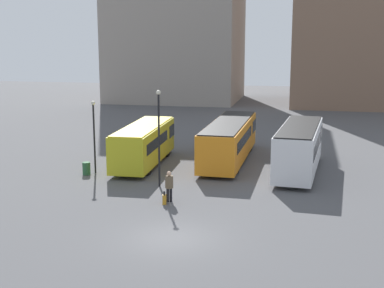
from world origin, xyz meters
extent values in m
plane|color=#4C4C4F|center=(0.00, 0.00, 0.00)|extent=(160.00, 160.00, 0.00)
cube|color=gray|center=(-12.83, 54.34, 12.67)|extent=(18.08, 15.50, 25.35)
cube|color=gold|center=(-5.47, 13.67, 1.54)|extent=(2.76, 9.44, 2.48)
cube|color=black|center=(-5.60, 17.51, 1.85)|extent=(2.54, 1.81, 0.94)
cube|color=black|center=(-5.44, 12.83, 1.85)|extent=(2.68, 6.07, 0.74)
cube|color=yellow|center=(-5.47, 13.67, 2.81)|extent=(2.56, 9.24, 0.08)
cylinder|color=black|center=(-5.57, 16.57, 0.54)|extent=(2.38, 1.17, 1.09)
cylinder|color=black|center=(-5.37, 10.77, 0.54)|extent=(2.38, 1.17, 1.09)
cube|color=orange|center=(0.35, 16.20, 1.56)|extent=(2.79, 12.00, 2.59)
cube|color=black|center=(0.43, 21.10, 1.89)|extent=(2.67, 2.23, 0.98)
cube|color=black|center=(0.33, 15.12, 1.89)|extent=(2.75, 7.69, 0.78)
cube|color=black|center=(0.35, 16.20, 2.90)|extent=(2.58, 11.75, 0.08)
cylinder|color=black|center=(0.41, 19.90, 0.49)|extent=(2.50, 1.01, 0.97)
cylinder|color=black|center=(0.28, 12.49, 0.49)|extent=(2.50, 1.01, 0.97)
cube|color=silver|center=(5.47, 13.55, 1.72)|extent=(3.19, 9.89, 2.86)
cube|color=black|center=(5.79, 17.52, 2.08)|extent=(2.60, 1.98, 1.09)
cube|color=black|center=(5.40, 12.67, 2.08)|extent=(2.94, 6.40, 0.86)
cube|color=black|center=(5.47, 13.55, 3.19)|extent=(2.98, 9.68, 0.08)
cylinder|color=black|center=(5.71, 16.55, 0.52)|extent=(2.40, 1.22, 1.04)
cylinder|color=black|center=(5.23, 10.54, 0.52)|extent=(2.40, 1.22, 1.04)
cylinder|color=black|center=(-1.55, 5.35, 0.40)|extent=(0.19, 0.19, 0.80)
cylinder|color=black|center=(-1.38, 5.38, 0.40)|extent=(0.19, 0.19, 0.80)
cylinder|color=brown|center=(-1.46, 5.37, 1.14)|extent=(0.53, 0.53, 0.69)
sphere|color=tan|center=(-1.46, 5.37, 1.62)|extent=(0.26, 0.26, 0.26)
cube|color=#B27A1E|center=(-1.61, 4.87, 0.27)|extent=(0.27, 0.36, 0.53)
cube|color=black|center=(-1.59, 4.76, 0.65)|extent=(0.12, 0.05, 0.24)
cylinder|color=black|center=(-2.85, 8.32, 2.86)|extent=(0.12, 0.12, 5.71)
sphere|color=beige|center=(-2.85, 8.32, 5.80)|extent=(0.28, 0.28, 0.28)
cylinder|color=black|center=(-8.00, 10.65, 2.34)|extent=(0.12, 0.12, 4.68)
sphere|color=beige|center=(-8.00, 10.65, 4.76)|extent=(0.28, 0.28, 0.28)
cylinder|color=#285633|center=(-8.38, 10.03, 0.42)|extent=(0.52, 0.52, 0.85)
camera|label=1|loc=(5.74, -22.40, 9.00)|focal=50.00mm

